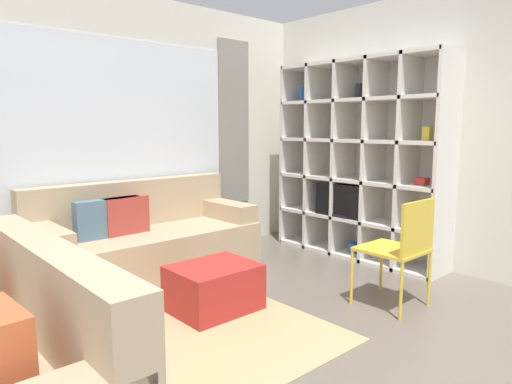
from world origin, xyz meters
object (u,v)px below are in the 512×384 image
(shelving_unit, at_px, (360,161))
(ottoman, at_px, (214,288))
(couch_main, at_px, (145,242))
(folding_chair, at_px, (402,244))

(shelving_unit, relative_size, ottoman, 3.35)
(couch_main, relative_size, folding_chair, 2.41)
(shelving_unit, height_order, ottoman, shelving_unit)
(shelving_unit, relative_size, folding_chair, 2.43)
(shelving_unit, bearing_deg, couch_main, 155.47)
(ottoman, bearing_deg, shelving_unit, 5.03)
(shelving_unit, distance_m, couch_main, 2.39)
(ottoman, bearing_deg, folding_chair, -39.62)
(couch_main, height_order, ottoman, couch_main)
(shelving_unit, distance_m, ottoman, 2.28)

